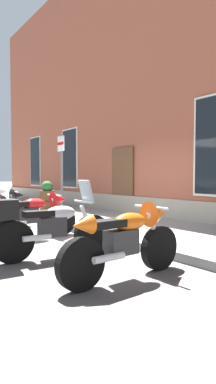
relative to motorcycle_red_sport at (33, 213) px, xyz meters
name	(u,v)px	position (x,y,z in m)	size (l,w,h in m)	color
ground_plane	(74,233)	(-0.08, 1.06, -0.55)	(140.00, 140.00, 0.00)	#565451
sidewalk	(122,224)	(-0.08, 2.54, -0.47)	(30.79, 2.97, 0.15)	slate
motorcycle_red_sport	(33,213)	(0.00, 0.00, 0.00)	(0.62, 2.20, 1.00)	black
motorcycle_silver_touring	(49,226)	(1.67, -0.45, -0.01)	(0.62, 2.07, 1.28)	black
motorcycle_orange_sport	(128,237)	(3.23, -0.07, 0.00)	(0.62, 1.99, 1.00)	black
parking_sign	(61,164)	(-1.90, 1.71, 1.15)	(0.36, 0.07, 2.40)	#4C4C51
barrel_planter	(47,197)	(-3.65, 2.09, 0.06)	(0.56, 0.56, 1.03)	brown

